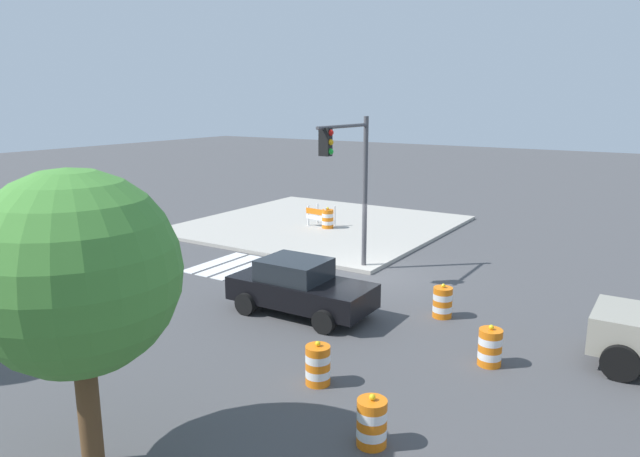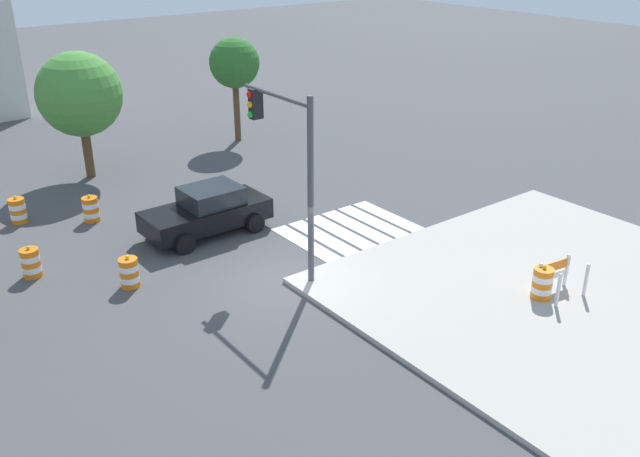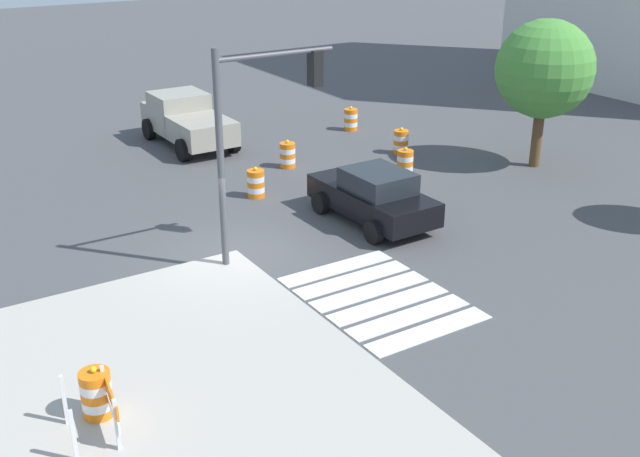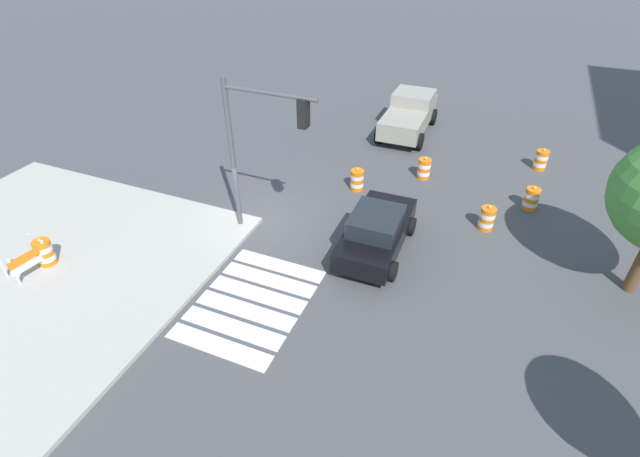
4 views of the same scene
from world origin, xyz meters
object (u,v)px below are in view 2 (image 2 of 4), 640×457
street_tree_streetside_mid (234,64)px  traffic_barrel_median_far (31,263)px  traffic_barrel_near_corner (129,273)px  construction_barricade (557,274)px  sports_car (208,211)px  traffic_light_pole (286,149)px  traffic_barrel_crosswalk_end (18,211)px  traffic_barrel_on_sidewalk (542,283)px  traffic_barrel_median_near (91,209)px  street_tree_streetside_near (79,95)px

street_tree_streetside_mid → traffic_barrel_median_far: bearing=-145.9°
traffic_barrel_near_corner → street_tree_streetside_mid: size_ratio=0.21×
traffic_barrel_near_corner → construction_barricade: 12.30m
street_tree_streetside_mid → sports_car: bearing=-126.5°
traffic_barrel_median_far → traffic_light_pole: size_ratio=0.19×
traffic_barrel_crosswalk_end → construction_barricade: bearing=-54.4°
traffic_barrel_near_corner → traffic_barrel_on_sidewalk: size_ratio=1.00×
traffic_barrel_near_corner → traffic_barrel_median_near: bearing=80.9°
traffic_barrel_median_near → construction_barricade: 15.84m
traffic_barrel_near_corner → traffic_barrel_on_sidewalk: bearing=-41.8°
traffic_barrel_crosswalk_end → street_tree_streetside_near: (3.78, 3.15, 3.03)m
traffic_barrel_on_sidewalk → traffic_light_pole: size_ratio=0.19×
traffic_barrel_median_near → traffic_barrel_crosswalk_end: bearing=145.3°
traffic_barrel_median_far → traffic_barrel_near_corner: bearing=-48.8°
traffic_barrel_median_far → street_tree_streetside_near: street_tree_streetside_near is taller
construction_barricade → street_tree_streetside_mid: size_ratio=0.27×
traffic_barrel_near_corner → traffic_barrel_median_far: 3.18m
sports_car → traffic_light_pole: size_ratio=0.79×
traffic_barrel_median_far → construction_barricade: 15.45m
traffic_barrel_crosswalk_end → traffic_light_pole: bearing=-58.1°
traffic_barrel_crosswalk_end → traffic_barrel_on_sidewalk: 17.84m
sports_car → street_tree_streetside_mid: street_tree_streetside_mid is taller
traffic_barrel_median_near → traffic_light_pole: size_ratio=0.19×
sports_car → traffic_barrel_near_corner: (-3.70, -1.96, -0.36)m
traffic_barrel_median_near → traffic_light_pole: (3.42, -7.40, 3.46)m
traffic_barrel_on_sidewalk → traffic_barrel_median_far: bearing=136.7°
traffic_barrel_near_corner → traffic_barrel_median_near: same height
traffic_barrel_near_corner → construction_barricade: (9.38, -7.96, 0.27)m
traffic_barrel_median_far → street_tree_streetside_near: (4.63, 7.60, 3.03)m
traffic_barrel_median_far → traffic_barrel_on_sidewalk: traffic_barrel_on_sidewalk is taller
traffic_barrel_on_sidewalk → traffic_light_pole: 8.13m
traffic_barrel_median_near → traffic_barrel_median_far: (-2.96, -3.00, 0.00)m
sports_car → traffic_barrel_median_far: 5.82m
sports_car → traffic_barrel_near_corner: 4.20m
sports_car → traffic_barrel_crosswalk_end: bearing=135.3°
traffic_barrel_near_corner → traffic_light_pole: size_ratio=0.19×
traffic_barrel_median_near → traffic_light_pole: bearing=-65.2°
sports_car → traffic_barrel_on_sidewalk: (5.12, -9.85, -0.21)m
construction_barricade → traffic_light_pole: traffic_light_pole is taller
sports_car → street_tree_streetside_near: size_ratio=0.83×
traffic_barrel_on_sidewalk → traffic_light_pole: (-4.53, 5.88, 3.31)m
traffic_barrel_near_corner → street_tree_streetside_near: 10.75m
traffic_barrel_median_near → street_tree_streetside_mid: street_tree_streetside_mid is taller
sports_car → construction_barricade: sports_car is taller
construction_barricade → traffic_light_pole: bearing=130.6°
traffic_barrel_near_corner → traffic_barrel_crosswalk_end: same height
sports_car → traffic_barrel_near_corner: size_ratio=4.24×
construction_barricade → traffic_barrel_median_far: bearing=137.9°
traffic_barrel_near_corner → street_tree_streetside_mid: bearing=46.4°
street_tree_streetside_mid → street_tree_streetside_near: bearing=-174.7°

